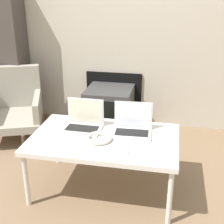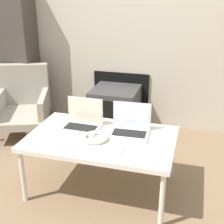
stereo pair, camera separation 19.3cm
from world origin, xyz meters
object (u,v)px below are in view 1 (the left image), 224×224
object	(u,v)px
armchair	(15,104)
headphones	(99,138)
laptop_left	(83,122)
laptop_right	(132,126)
tv	(109,110)
phone	(124,150)

from	to	relation	value
armchair	headphones	bearing A→B (deg)	-58.36
laptop_left	laptop_right	xyz separation A→B (m)	(0.39, -0.00, 0.00)
headphones	tv	distance (m)	1.16
armchair	tv	bearing A→B (deg)	-6.78
headphones	armchair	distance (m)	1.45
laptop_left	tv	bearing A→B (deg)	90.25
tv	headphones	bearing A→B (deg)	-82.09
headphones	armchair	bearing A→B (deg)	142.48
laptop_left	armchair	world-z (taller)	armchair
phone	armchair	bearing A→B (deg)	143.60
headphones	laptop_right	bearing A→B (deg)	38.50
phone	laptop_left	bearing A→B (deg)	141.91
laptop_right	headphones	world-z (taller)	laptop_right
phone	tv	xyz separation A→B (m)	(-0.37, 1.25, -0.22)
phone	laptop_right	bearing A→B (deg)	87.31
headphones	tv	world-z (taller)	headphones
tv	armchair	world-z (taller)	armchair
laptop_left	armchair	bearing A→B (deg)	145.31
laptop_right	tv	world-z (taller)	laptop_right
tv	armchair	distance (m)	1.02
laptop_left	phone	xyz separation A→B (m)	(0.38, -0.30, -0.05)
tv	laptop_right	bearing A→B (deg)	-68.18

